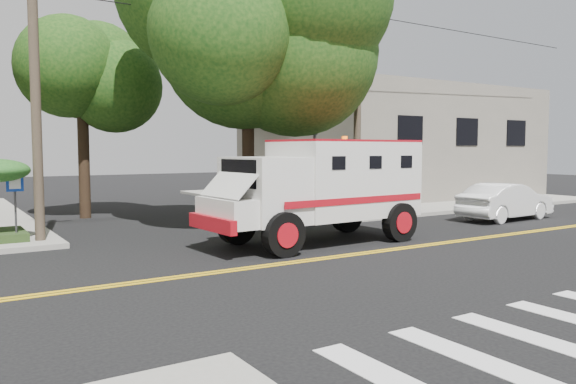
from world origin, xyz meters
TOP-DOWN VIEW (x-y plane):
  - ground at (0.00, 0.00)m, footprint 100.00×100.00m
  - sidewalk_ne at (13.50, 13.50)m, footprint 17.00×17.00m
  - building_right at (15.00, 14.00)m, footprint 14.00×12.00m
  - utility_pole_left at (-5.60, 6.00)m, footprint 0.28×0.28m
  - utility_pole_right at (6.30, 6.20)m, footprint 0.28×0.28m
  - tree_main at (1.94, 6.21)m, footprint 6.08×5.70m
  - tree_left at (-2.68, 11.79)m, footprint 4.48×4.20m
  - tree_right at (8.84, 15.77)m, footprint 4.80×4.50m
  - traffic_signal at (3.80, 5.60)m, footprint 0.15×0.18m
  - accessibility_sign at (-6.20, 6.17)m, footprint 0.45×0.10m
  - armored_truck at (1.54, 2.02)m, footprint 6.81×3.01m
  - parked_sedan at (10.79, 2.51)m, footprint 4.46×1.77m
  - pedestrian_a at (8.56, 6.65)m, footprint 0.84×0.80m
  - pedestrian_b at (7.72, 9.45)m, footprint 0.88×0.79m

SIDE VIEW (x-z plane):
  - ground at x=0.00m, z-range 0.00..0.00m
  - sidewalk_ne at x=13.50m, z-range 0.00..0.15m
  - parked_sedan at x=10.79m, z-range 0.00..1.45m
  - pedestrian_b at x=7.72m, z-range 0.15..1.64m
  - pedestrian_a at x=8.56m, z-range 0.15..2.07m
  - accessibility_sign at x=-6.20m, z-range 0.35..2.38m
  - armored_truck at x=1.54m, z-range 0.21..3.26m
  - traffic_signal at x=3.80m, z-range 0.43..4.03m
  - building_right at x=15.00m, z-range 0.15..6.15m
  - utility_pole_left at x=-5.60m, z-range 0.00..9.00m
  - utility_pole_right at x=6.30m, z-range 0.00..9.00m
  - tree_left at x=-2.68m, z-range 1.88..9.58m
  - tree_right at x=8.84m, z-range 1.99..10.19m
  - tree_main at x=1.94m, z-range 2.27..12.12m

